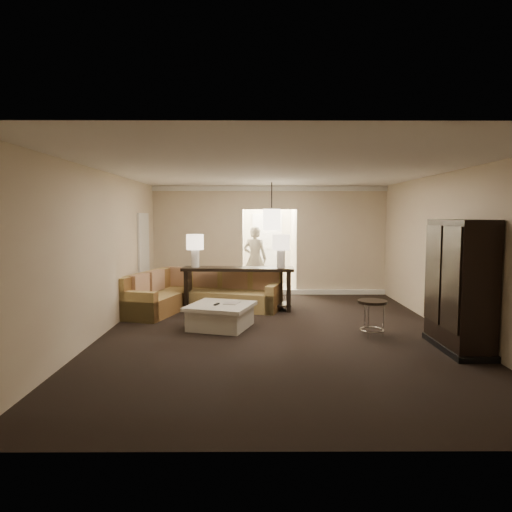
{
  "coord_description": "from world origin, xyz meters",
  "views": [
    {
      "loc": [
        -0.41,
        -7.77,
        2.03
      ],
      "look_at": [
        -0.37,
        1.2,
        1.24
      ],
      "focal_mm": 32.0,
      "sensor_mm": 36.0,
      "label": 1
    }
  ],
  "objects_px": {
    "coffee_table": "(221,316)",
    "drink_table": "(372,311)",
    "armoire": "(459,288)",
    "sectional_sofa": "(196,294)",
    "console_table": "(238,285)",
    "person": "(255,255)"
  },
  "relations": [
    {
      "from": "coffee_table",
      "to": "person",
      "type": "xyz_separation_m",
      "value": [
        0.64,
        4.12,
        0.75
      ]
    },
    {
      "from": "sectional_sofa",
      "to": "person",
      "type": "xyz_separation_m",
      "value": [
        1.29,
        2.52,
        0.64
      ]
    },
    {
      "from": "console_table",
      "to": "armoire",
      "type": "xyz_separation_m",
      "value": [
        3.44,
        -2.98,
        0.4
      ]
    },
    {
      "from": "armoire",
      "to": "drink_table",
      "type": "bearing_deg",
      "value": 144.85
    },
    {
      "from": "drink_table",
      "to": "armoire",
      "type": "bearing_deg",
      "value": -35.15
    },
    {
      "from": "coffee_table",
      "to": "console_table",
      "type": "height_order",
      "value": "console_table"
    },
    {
      "from": "drink_table",
      "to": "coffee_table",
      "type": "bearing_deg",
      "value": 166.96
    },
    {
      "from": "sectional_sofa",
      "to": "coffee_table",
      "type": "relative_size",
      "value": 2.48
    },
    {
      "from": "coffee_table",
      "to": "drink_table",
      "type": "distance_m",
      "value": 2.68
    },
    {
      "from": "sectional_sofa",
      "to": "armoire",
      "type": "distance_m",
      "value": 5.31
    },
    {
      "from": "sectional_sofa",
      "to": "armoire",
      "type": "relative_size",
      "value": 1.69
    },
    {
      "from": "drink_table",
      "to": "person",
      "type": "bearing_deg",
      "value": 112.6
    },
    {
      "from": "coffee_table",
      "to": "sectional_sofa",
      "type": "bearing_deg",
      "value": 112.1
    },
    {
      "from": "coffee_table",
      "to": "drink_table",
      "type": "height_order",
      "value": "drink_table"
    },
    {
      "from": "coffee_table",
      "to": "person",
      "type": "bearing_deg",
      "value": 81.22
    },
    {
      "from": "coffee_table",
      "to": "person",
      "type": "relative_size",
      "value": 0.69
    },
    {
      "from": "armoire",
      "to": "drink_table",
      "type": "xyz_separation_m",
      "value": [
        -1.1,
        0.78,
        -0.51
      ]
    },
    {
      "from": "coffee_table",
      "to": "console_table",
      "type": "distance_m",
      "value": 1.66
    },
    {
      "from": "sectional_sofa",
      "to": "console_table",
      "type": "distance_m",
      "value": 0.94
    },
    {
      "from": "coffee_table",
      "to": "armoire",
      "type": "xyz_separation_m",
      "value": [
        3.71,
        -1.38,
        0.72
      ]
    },
    {
      "from": "sectional_sofa",
      "to": "armoire",
      "type": "bearing_deg",
      "value": -18.03
    },
    {
      "from": "sectional_sofa",
      "to": "coffee_table",
      "type": "distance_m",
      "value": 1.73
    }
  ]
}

